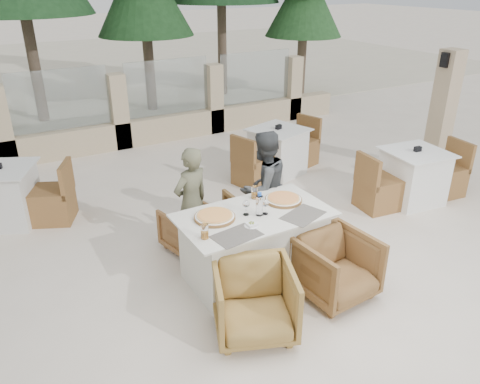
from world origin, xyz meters
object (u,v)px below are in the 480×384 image
armchair_near_left (254,301)px  bg_table_c (413,177)px  beer_glass_right (255,192)px  bg_table_b (278,152)px  bg_table_a (4,196)px  pizza_right (283,199)px  armchair_far_left (190,229)px  armchair_near_right (336,267)px  diner_left (191,202)px  wine_glass_near (265,206)px  olive_dish (252,224)px  diner_right (263,187)px  beer_glass_left (205,231)px  armchair_far_right (259,215)px  water_bottle (259,204)px  dining_table (254,246)px  wine_glass_centre (246,207)px  pizza_left (215,216)px

armchair_near_left → bg_table_c: 3.65m
beer_glass_right → bg_table_b: (1.69, 2.00, -0.46)m
bg_table_a → pizza_right: bearing=-19.9°
armchair_far_left → armchair_near_right: 1.81m
bg_table_a → armchair_near_left: bearing=-38.5°
diner_left → bg_table_c: size_ratio=0.81×
wine_glass_near → olive_dish: 0.30m
pizza_right → diner_left: (-0.80, 0.68, -0.13)m
olive_dish → diner_right: 1.09m
armchair_near_left → bg_table_c: bg_table_c is taller
beer_glass_left → armchair_far_right: beer_glass_left is taller
beer_glass_left → bg_table_b: beer_glass_left is taller
bg_table_c → bg_table_b: bearing=127.7°
bg_table_c → water_bottle: bearing=-163.2°
armchair_near_right → water_bottle: bearing=125.1°
pizza_right → olive_dish: pizza_right is taller
dining_table → armchair_far_left: (-0.36, 0.87, -0.12)m
beer_glass_left → olive_dish: size_ratio=1.34×
pizza_right → diner_left: size_ratio=0.31×
armchair_far_left → beer_glass_left: bearing=60.5°
water_bottle → wine_glass_near: bearing=-9.3°
armchair_far_right → armchair_near_right: bearing=92.6°
water_bottle → armchair_near_right: (0.52, -0.65, -0.56)m
wine_glass_near → bg_table_b: wine_glass_near is taller
wine_glass_centre → armchair_near_right: wine_glass_centre is taller
diner_right → bg_table_b: bearing=-140.5°
beer_glass_right → olive_dish: 0.64m
bg_table_b → armchair_near_right: bearing=-129.8°
diner_right → beer_glass_right: bearing=33.3°
pizza_left → water_bottle: 0.47m
beer_glass_left → armchair_near_right: beer_glass_left is taller
pizza_right → beer_glass_right: bearing=137.6°
armchair_near_left → diner_right: diner_right is taller
beer_glass_right → armchair_far_left: 0.97m
beer_glass_left → armchair_near_right: bearing=-22.7°
bg_table_b → bg_table_c: 2.15m
bg_table_b → bg_table_a: bearing=158.5°
olive_dish → dining_table: bearing=52.0°
armchair_near_left → armchair_far_right: bearing=78.1°
beer_glass_left → wine_glass_near: bearing=9.7°
wine_glass_centre → bg_table_b: size_ratio=0.11×
pizza_right → beer_glass_right: (-0.24, 0.22, 0.05)m
armchair_far_right → beer_glass_right: bearing=51.4°
armchair_far_right → bg_table_b: (1.39, 1.63, 0.07)m
wine_glass_centre → armchair_far_left: size_ratio=0.31×
beer_glass_right → bg_table_c: 2.83m
wine_glass_centre → armchair_near_left: 1.01m
pizza_right → armchair_near_right: 0.92m
armchair_near_left → diner_right: (0.98, 1.39, 0.37)m
wine_glass_near → beer_glass_right: wine_glass_near is taller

